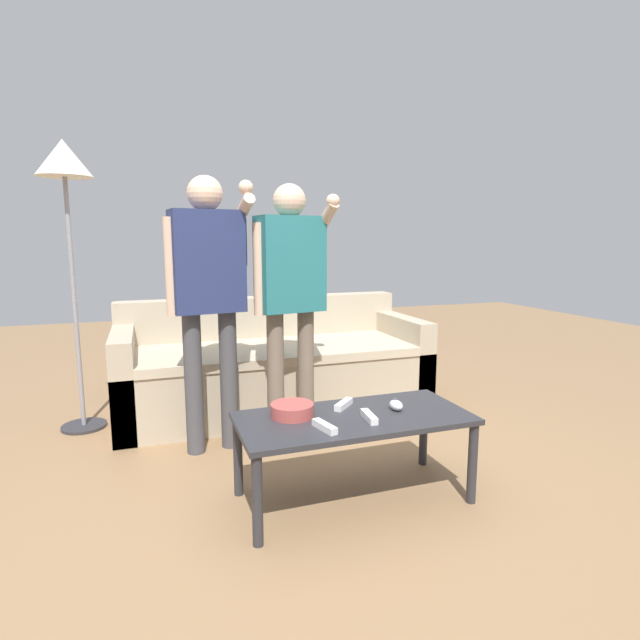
# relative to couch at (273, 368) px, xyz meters

# --- Properties ---
(ground_plane) EXTENTS (12.00, 12.00, 0.00)m
(ground_plane) POSITION_rel_couch_xyz_m (-0.20, -1.36, -0.29)
(ground_plane) COLOR #93704C
(couch) EXTENTS (2.17, 0.89, 0.78)m
(couch) POSITION_rel_couch_xyz_m (0.00, 0.00, 0.00)
(couch) COLOR #B7A88E
(couch) RESTS_ON ground
(coffee_table) EXTENTS (1.08, 0.50, 0.41)m
(coffee_table) POSITION_rel_couch_xyz_m (0.03, -1.45, 0.08)
(coffee_table) COLOR #2D2D33
(coffee_table) RESTS_ON ground
(snack_bowl) EXTENTS (0.20, 0.20, 0.06)m
(snack_bowl) POSITION_rel_couch_xyz_m (-0.24, -1.36, 0.16)
(snack_bowl) COLOR #B24C47
(snack_bowl) RESTS_ON coffee_table
(game_remote_nunchuk) EXTENTS (0.06, 0.09, 0.05)m
(game_remote_nunchuk) POSITION_rel_couch_xyz_m (0.25, -1.44, 0.15)
(game_remote_nunchuk) COLOR white
(game_remote_nunchuk) RESTS_ON coffee_table
(floor_lamp) EXTENTS (0.33, 0.33, 1.82)m
(floor_lamp) POSITION_rel_couch_xyz_m (-1.28, -0.02, 1.28)
(floor_lamp) COLOR #2D2D33
(floor_lamp) RESTS_ON ground
(player_left) EXTENTS (0.48, 0.30, 1.57)m
(player_left) POSITION_rel_couch_xyz_m (-0.52, -0.65, 0.70)
(player_left) COLOR #47474C
(player_left) RESTS_ON ground
(player_center) EXTENTS (0.48, 0.31, 1.54)m
(player_center) POSITION_rel_couch_xyz_m (-0.05, -0.67, 0.68)
(player_center) COLOR #756656
(player_center) RESTS_ON ground
(game_remote_wand_near) EXTENTS (0.07, 0.16, 0.03)m
(game_remote_wand_near) POSITION_rel_couch_xyz_m (-0.16, -1.57, 0.14)
(game_remote_wand_near) COLOR white
(game_remote_wand_near) RESTS_ON coffee_table
(game_remote_wand_far) EXTENTS (0.13, 0.13, 0.03)m
(game_remote_wand_far) POSITION_rel_couch_xyz_m (0.03, -1.32, 0.14)
(game_remote_wand_far) COLOR white
(game_remote_wand_far) RESTS_ON coffee_table
(game_remote_wand_spare) EXTENTS (0.05, 0.15, 0.03)m
(game_remote_wand_spare) POSITION_rel_couch_xyz_m (0.07, -1.52, 0.14)
(game_remote_wand_spare) COLOR white
(game_remote_wand_spare) RESTS_ON coffee_table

